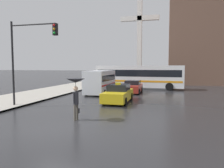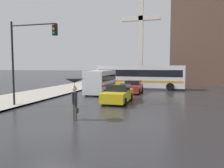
{
  "view_description": "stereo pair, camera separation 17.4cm",
  "coord_description": "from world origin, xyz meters",
  "px_view_note": "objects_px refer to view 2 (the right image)",
  "views": [
    {
      "loc": [
        5.02,
        -9.0,
        2.91
      ],
      "look_at": [
        0.33,
        9.41,
        1.4
      ],
      "focal_mm": 35.0,
      "sensor_mm": 36.0,
      "label": 1
    },
    {
      "loc": [
        5.19,
        -8.96,
        2.91
      ],
      "look_at": [
        0.33,
        9.41,
        1.4
      ],
      "focal_mm": 35.0,
      "sensor_mm": 36.0,
      "label": 2
    }
  ],
  "objects_px": {
    "taxi": "(118,94)",
    "sedan_red": "(133,87)",
    "city_bus": "(140,76)",
    "monument_cross": "(141,32)",
    "ambulance_van": "(101,81)",
    "pedestrian_with_umbrella": "(74,87)",
    "traffic_light": "(29,48)"
  },
  "relations": [
    {
      "from": "taxi",
      "to": "ambulance_van",
      "type": "bearing_deg",
      "value": -57.47
    },
    {
      "from": "pedestrian_with_umbrella",
      "to": "taxi",
      "type": "bearing_deg",
      "value": 4.24
    },
    {
      "from": "sedan_red",
      "to": "traffic_light",
      "type": "relative_size",
      "value": 0.67
    },
    {
      "from": "taxi",
      "to": "city_bus",
      "type": "distance_m",
      "value": 11.39
    },
    {
      "from": "city_bus",
      "to": "monument_cross",
      "type": "height_order",
      "value": "monument_cross"
    },
    {
      "from": "sedan_red",
      "to": "city_bus",
      "type": "height_order",
      "value": "city_bus"
    },
    {
      "from": "taxi",
      "to": "ambulance_van",
      "type": "distance_m",
      "value": 5.77
    },
    {
      "from": "ambulance_van",
      "to": "city_bus",
      "type": "bearing_deg",
      "value": -116.53
    },
    {
      "from": "sedan_red",
      "to": "ambulance_van",
      "type": "xyz_separation_m",
      "value": [
        -3.24,
        -1.75,
        0.73
      ]
    },
    {
      "from": "taxi",
      "to": "monument_cross",
      "type": "bearing_deg",
      "value": -86.47
    },
    {
      "from": "pedestrian_with_umbrella",
      "to": "sedan_red",
      "type": "bearing_deg",
      "value": 7.19
    },
    {
      "from": "pedestrian_with_umbrella",
      "to": "monument_cross",
      "type": "relative_size",
      "value": 0.13
    },
    {
      "from": "pedestrian_with_umbrella",
      "to": "monument_cross",
      "type": "xyz_separation_m",
      "value": [
        -0.78,
        33.18,
        7.98
      ]
    },
    {
      "from": "sedan_red",
      "to": "ambulance_van",
      "type": "bearing_deg",
      "value": 28.42
    },
    {
      "from": "pedestrian_with_umbrella",
      "to": "traffic_light",
      "type": "xyz_separation_m",
      "value": [
        -4.7,
        2.74,
        2.42
      ]
    },
    {
      "from": "taxi",
      "to": "city_bus",
      "type": "bearing_deg",
      "value": -91.52
    },
    {
      "from": "pedestrian_with_umbrella",
      "to": "monument_cross",
      "type": "bearing_deg",
      "value": 12.96
    },
    {
      "from": "taxi",
      "to": "sedan_red",
      "type": "relative_size",
      "value": 1.11
    },
    {
      "from": "sedan_red",
      "to": "monument_cross",
      "type": "height_order",
      "value": "monument_cross"
    },
    {
      "from": "sedan_red",
      "to": "ambulance_van",
      "type": "height_order",
      "value": "ambulance_van"
    },
    {
      "from": "sedan_red",
      "to": "pedestrian_with_umbrella",
      "type": "height_order",
      "value": "pedestrian_with_umbrella"
    },
    {
      "from": "city_bus",
      "to": "monument_cross",
      "type": "relative_size",
      "value": 0.67
    },
    {
      "from": "ambulance_van",
      "to": "city_bus",
      "type": "relative_size",
      "value": 0.46
    },
    {
      "from": "traffic_light",
      "to": "ambulance_van",
      "type": "bearing_deg",
      "value": 74.1
    },
    {
      "from": "ambulance_van",
      "to": "traffic_light",
      "type": "distance_m",
      "value": 9.52
    },
    {
      "from": "city_bus",
      "to": "monument_cross",
      "type": "distance_m",
      "value": 17.33
    },
    {
      "from": "ambulance_van",
      "to": "monument_cross",
      "type": "xyz_separation_m",
      "value": [
        1.44,
        21.72,
        8.42
      ]
    },
    {
      "from": "ambulance_van",
      "to": "city_bus",
      "type": "height_order",
      "value": "city_bus"
    },
    {
      "from": "ambulance_van",
      "to": "city_bus",
      "type": "distance_m",
      "value": 7.35
    },
    {
      "from": "taxi",
      "to": "traffic_light",
      "type": "relative_size",
      "value": 0.74
    },
    {
      "from": "taxi",
      "to": "monument_cross",
      "type": "distance_m",
      "value": 28.11
    },
    {
      "from": "sedan_red",
      "to": "city_bus",
      "type": "xyz_separation_m",
      "value": [
        0.14,
        4.76,
        1.06
      ]
    }
  ]
}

